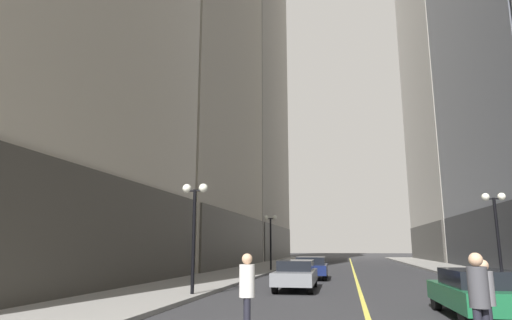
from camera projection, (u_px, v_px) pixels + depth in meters
name	position (u px, v px, depth m)	size (l,w,h in m)	color
ground_plane	(353.00, 269.00, 38.82)	(200.00, 200.00, 0.00)	#2D2D30
sidewalk_left	(263.00, 267.00, 40.46)	(4.50, 78.00, 0.15)	gray
sidewalk_right	(451.00, 269.00, 37.21)	(4.50, 78.00, 0.15)	gray
lane_centre_stripe	(353.00, 269.00, 38.82)	(0.16, 70.00, 0.01)	#E5D64C
building_left_far	(247.00, 11.00, 74.16)	(10.36, 26.00, 83.72)	#A8A399
car_green	(478.00, 292.00, 11.83)	(1.91, 4.41, 1.32)	#196038
car_grey	(296.00, 274.00, 19.77)	(1.82, 4.82, 1.32)	slate
car_navy	(311.00, 267.00, 26.42)	(2.04, 4.16, 1.32)	#141E4C
pedestrian_in_white_shirt	(247.00, 288.00, 9.30)	(0.43, 0.43, 1.79)	black
pedestrian_in_grey_suit	(486.00, 297.00, 8.37)	(0.35, 0.35, 1.68)	black
pedestrian_with_orange_bag	(479.00, 297.00, 7.52)	(0.46, 0.46, 1.83)	black
street_lamp_left_near	(194.00, 213.00, 17.21)	(1.06, 0.36, 4.43)	black
street_lamp_left_far	(271.00, 230.00, 34.55)	(1.06, 0.36, 4.43)	black
street_lamp_right_mid	(496.00, 218.00, 20.15)	(1.06, 0.36, 4.43)	black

